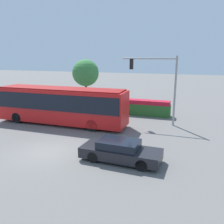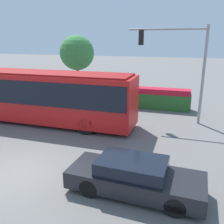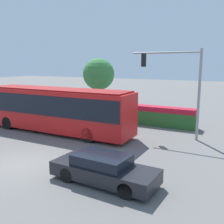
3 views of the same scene
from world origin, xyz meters
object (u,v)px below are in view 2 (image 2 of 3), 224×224
sedan_foreground (134,177)px  traffic_light_pole (184,59)px  city_bus (42,94)px  street_tree_left (77,53)px

sedan_foreground → traffic_light_pole: size_ratio=0.79×
city_bus → traffic_light_pole: 9.10m
traffic_light_pole → street_tree_left: (-10.18, 6.27, -0.10)m
city_bus → sedan_foreground: (7.26, -5.68, -1.27)m
traffic_light_pole → sedan_foreground: bearing=82.5°
traffic_light_pole → street_tree_left: 11.95m
sedan_foreground → street_tree_left: 17.64m
city_bus → traffic_light_pole: bearing=-161.4°
street_tree_left → sedan_foreground: bearing=-58.5°
sedan_foreground → street_tree_left: size_ratio=0.85×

